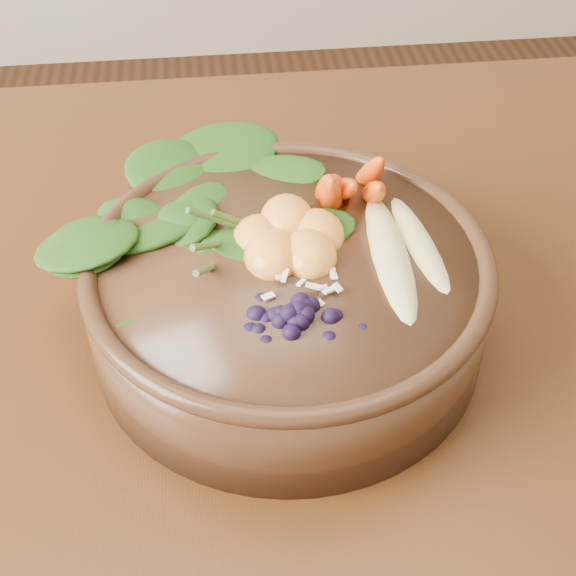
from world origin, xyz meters
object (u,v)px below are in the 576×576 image
dining_table (285,465)px  carrot_cluster (350,146)px  mandarin_cluster (289,224)px  blueberry_pile (300,296)px  kale_heap (221,185)px  banana_halves (407,234)px  stoneware_bowl (288,298)px

dining_table → carrot_cluster: carrot_cluster is taller
mandarin_cluster → blueberry_pile: 0.08m
blueberry_pile → kale_heap: bearing=109.5°
mandarin_cluster → blueberry_pile: (-0.00, -0.08, 0.00)m
dining_table → banana_halves: (0.09, 0.05, 0.18)m
banana_halves → dining_table: bearing=-148.0°
dining_table → kale_heap: size_ratio=8.73×
blueberry_pile → carrot_cluster: bearing=68.1°
dining_table → stoneware_bowl: size_ratio=5.72×
dining_table → banana_halves: size_ratio=10.22×
carrot_cluster → banana_halves: (0.03, -0.07, -0.03)m
carrot_cluster → blueberry_pile: size_ratio=0.60×
dining_table → stoneware_bowl: bearing=81.0°
kale_heap → dining_table: bearing=-73.2°
carrot_cluster → banana_halves: bearing=-66.9°
carrot_cluster → banana_halves: carrot_cluster is taller
carrot_cluster → blueberry_pile: carrot_cluster is taller
kale_heap → carrot_cluster: size_ratio=2.38×
kale_heap → carrot_cluster: carrot_cluster is taller
stoneware_bowl → kale_heap: (-0.04, 0.06, 0.06)m
carrot_cluster → blueberry_pile: bearing=-109.5°
banana_halves → mandarin_cluster: 0.08m
stoneware_bowl → mandarin_cluster: mandarin_cluster is taller
dining_table → stoneware_bowl: 0.14m
carrot_cluster → stoneware_bowl: bearing=-123.7°
dining_table → banana_halves: bearing=29.7°
mandarin_cluster → kale_heap: bearing=135.9°
mandarin_cluster → banana_halves: bearing=-12.1°
dining_table → blueberry_pile: bearing=-43.8°
carrot_cluster → blueberry_pile: 0.14m
stoneware_bowl → carrot_cluster: bearing=54.0°
stoneware_bowl → carrot_cluster: 0.12m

